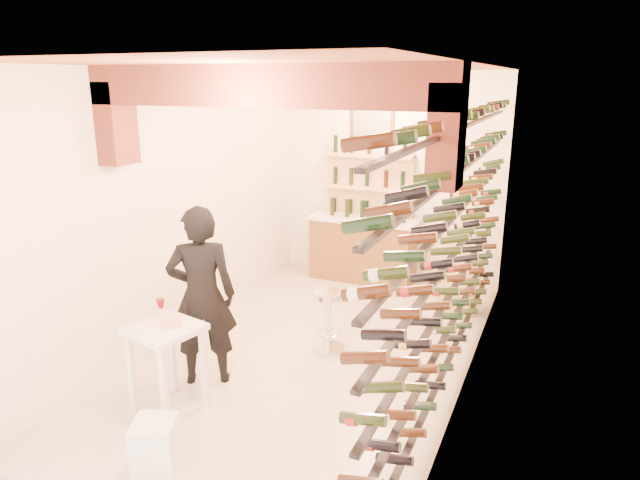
# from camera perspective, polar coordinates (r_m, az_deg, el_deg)

# --- Properties ---
(ground) EXTENTS (6.00, 6.00, 0.00)m
(ground) POSITION_cam_1_polar(r_m,az_deg,el_deg) (6.67, -1.06, -11.46)
(ground) COLOR beige
(ground) RESTS_ON ground
(room_shell) EXTENTS (3.52, 6.02, 3.21)m
(room_shell) POSITION_cam_1_polar(r_m,az_deg,el_deg) (5.75, -2.27, 7.73)
(room_shell) COLOR white
(room_shell) RESTS_ON ground
(wine_rack) EXTENTS (0.32, 5.70, 2.56)m
(wine_rack) POSITION_cam_1_polar(r_m,az_deg,el_deg) (5.67, 13.06, -0.06)
(wine_rack) COLOR black
(wine_rack) RESTS_ON ground
(back_counter) EXTENTS (1.70, 0.62, 1.29)m
(back_counter) POSITION_cam_1_polar(r_m,az_deg,el_deg) (8.87, 4.33, -0.73)
(back_counter) COLOR brown
(back_counter) RESTS_ON ground
(back_shelving) EXTENTS (1.40, 0.31, 2.73)m
(back_shelving) POSITION_cam_1_polar(r_m,az_deg,el_deg) (8.93, 4.94, 3.59)
(back_shelving) COLOR #E4B780
(back_shelving) RESTS_ON ground
(tasting_table) EXTENTS (0.71, 0.71, 1.04)m
(tasting_table) POSITION_cam_1_polar(r_m,az_deg,el_deg) (5.56, -15.33, -9.87)
(tasting_table) COLOR white
(tasting_table) RESTS_ON ground
(white_stool) EXTENTS (0.44, 0.44, 0.42)m
(white_stool) POSITION_cam_1_polar(r_m,az_deg,el_deg) (5.05, -16.32, -19.24)
(white_stool) COLOR white
(white_stool) RESTS_ON ground
(person) EXTENTS (0.83, 0.75, 1.89)m
(person) POSITION_cam_1_polar(r_m,az_deg,el_deg) (5.88, -11.87, -5.59)
(person) COLOR black
(person) RESTS_ON ground
(chrome_barstool) EXTENTS (0.37, 0.37, 0.71)m
(chrome_barstool) POSITION_cam_1_polar(r_m,az_deg,el_deg) (6.62, 0.87, -7.73)
(chrome_barstool) COLOR silver
(chrome_barstool) RESTS_ON ground
(crate_lower) EXTENTS (0.55, 0.43, 0.30)m
(crate_lower) POSITION_cam_1_polar(r_m,az_deg,el_deg) (7.96, 13.44, -6.04)
(crate_lower) COLOR tan
(crate_lower) RESTS_ON ground
(crate_upper) EXTENTS (0.55, 0.46, 0.27)m
(crate_upper) POSITION_cam_1_polar(r_m,az_deg,el_deg) (7.86, 13.58, -4.10)
(crate_upper) COLOR tan
(crate_upper) RESTS_ON crate_lower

